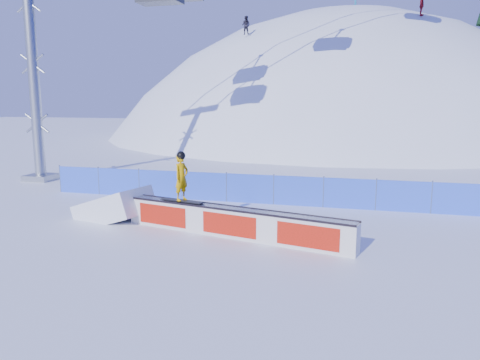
# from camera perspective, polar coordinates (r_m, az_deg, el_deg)

# --- Properties ---
(ground) EXTENTS (160.00, 160.00, 0.00)m
(ground) POSITION_cam_1_polar(r_m,az_deg,el_deg) (14.70, 4.60, -6.97)
(ground) COLOR white
(ground) RESTS_ON ground
(snow_hill) EXTENTS (64.00, 64.00, 64.00)m
(snow_hill) POSITION_cam_1_polar(r_m,az_deg,el_deg) (60.17, 11.79, -12.05)
(snow_hill) COLOR white
(snow_hill) RESTS_ON ground
(safety_fence) EXTENTS (22.05, 0.05, 1.30)m
(safety_fence) POSITION_cam_1_polar(r_m,az_deg,el_deg) (18.87, 7.11, -1.35)
(safety_fence) COLOR blue
(safety_fence) RESTS_ON ground
(rail_box) EXTENTS (7.73, 2.32, 0.94)m
(rail_box) POSITION_cam_1_polar(r_m,az_deg,el_deg) (14.59, -0.87, -5.19)
(rail_box) COLOR silver
(rail_box) RESTS_ON ground
(snow_ramp) EXTENTS (2.98, 2.23, 1.66)m
(snow_ramp) POSITION_cam_1_polar(r_m,az_deg,el_deg) (17.53, -15.01, -4.51)
(snow_ramp) COLOR white
(snow_ramp) RESTS_ON ground
(snowboarder) EXTENTS (1.60, 0.65, 1.65)m
(snowboarder) POSITION_cam_1_polar(r_m,az_deg,el_deg) (15.31, -7.15, 0.39)
(snowboarder) COLOR black
(snowboarder) RESTS_ON rail_box
(distant_skiers) EXTENTS (23.23, 9.11, 7.67)m
(distant_skiers) POSITION_cam_1_polar(r_m,az_deg,el_deg) (46.48, 15.63, 18.83)
(distant_skiers) COLOR black
(distant_skiers) RESTS_ON ground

